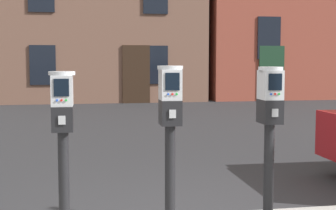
% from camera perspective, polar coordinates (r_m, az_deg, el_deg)
% --- Properties ---
extents(parking_meter_near_kerb, '(0.22, 0.25, 1.37)m').
position_cam_1_polar(parking_meter_near_kerb, '(4.20, -11.84, -2.06)').
color(parking_meter_near_kerb, black).
rests_on(parking_meter_near_kerb, sidewalk_slab).
extents(parking_meter_twin_adjacent, '(0.22, 0.25, 1.41)m').
position_cam_1_polar(parking_meter_twin_adjacent, '(4.27, 0.24, -1.43)').
color(parking_meter_twin_adjacent, black).
rests_on(parking_meter_twin_adjacent, sidewalk_slab).
extents(parking_meter_end_of_row, '(0.22, 0.25, 1.40)m').
position_cam_1_polar(parking_meter_end_of_row, '(4.52, 11.46, -1.26)').
color(parking_meter_end_of_row, black).
rests_on(parking_meter_end_of_row, sidewalk_slab).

